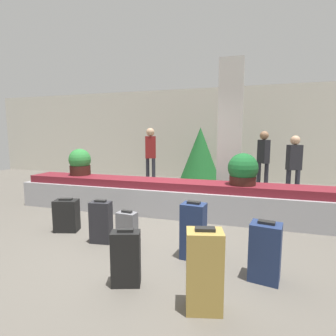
{
  "coord_description": "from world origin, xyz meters",
  "views": [
    {
      "loc": [
        1.52,
        -3.51,
        1.6
      ],
      "look_at": [
        0.0,
        1.43,
        0.93
      ],
      "focal_mm": 28.0,
      "sensor_mm": 36.0,
      "label": 1
    }
  ],
  "objects_px": {
    "potted_plant_0": "(243,170)",
    "traveler_2": "(150,151)",
    "suitcase_1": "(265,252)",
    "potted_plant_1": "(80,162)",
    "suitcase_3": "(204,271)",
    "traveler_0": "(263,156)",
    "decorated_tree": "(200,154)",
    "suitcase_5": "(126,258)",
    "traveler_1": "(294,163)",
    "suitcase_0": "(127,232)",
    "suitcase_2": "(67,215)",
    "pillar": "(230,134)",
    "suitcase_4": "(193,231)",
    "suitcase_6": "(101,222)"
  },
  "relations": [
    {
      "from": "suitcase_4",
      "to": "traveler_1",
      "type": "relative_size",
      "value": 0.48
    },
    {
      "from": "suitcase_1",
      "to": "suitcase_5",
      "type": "relative_size",
      "value": 1.08
    },
    {
      "from": "potted_plant_0",
      "to": "traveler_2",
      "type": "height_order",
      "value": "traveler_2"
    },
    {
      "from": "suitcase_0",
      "to": "suitcase_2",
      "type": "bearing_deg",
      "value": 168.24
    },
    {
      "from": "pillar",
      "to": "traveler_0",
      "type": "relative_size",
      "value": 1.9
    },
    {
      "from": "suitcase_3",
      "to": "potted_plant_1",
      "type": "height_order",
      "value": "potted_plant_1"
    },
    {
      "from": "suitcase_1",
      "to": "suitcase_6",
      "type": "height_order",
      "value": "suitcase_1"
    },
    {
      "from": "suitcase_6",
      "to": "potted_plant_0",
      "type": "relative_size",
      "value": 1.11
    },
    {
      "from": "traveler_2",
      "to": "suitcase_2",
      "type": "bearing_deg",
      "value": -112.29
    },
    {
      "from": "suitcase_0",
      "to": "traveler_0",
      "type": "xyz_separation_m",
      "value": [
        1.95,
        4.51,
        0.73
      ]
    },
    {
      "from": "suitcase_1",
      "to": "suitcase_6",
      "type": "relative_size",
      "value": 1.04
    },
    {
      "from": "suitcase_4",
      "to": "suitcase_5",
      "type": "distance_m",
      "value": 0.99
    },
    {
      "from": "decorated_tree",
      "to": "potted_plant_1",
      "type": "bearing_deg",
      "value": -127.54
    },
    {
      "from": "potted_plant_0",
      "to": "traveler_0",
      "type": "distance_m",
      "value": 2.77
    },
    {
      "from": "suitcase_3",
      "to": "traveler_0",
      "type": "xyz_separation_m",
      "value": [
        0.74,
        5.43,
        0.63
      ]
    },
    {
      "from": "pillar",
      "to": "suitcase_1",
      "type": "xyz_separation_m",
      "value": [
        0.62,
        -3.12,
        -1.28
      ]
    },
    {
      "from": "suitcase_0",
      "to": "suitcase_5",
      "type": "bearing_deg",
      "value": -60.01
    },
    {
      "from": "suitcase_6",
      "to": "traveler_0",
      "type": "xyz_separation_m",
      "value": [
        2.45,
        4.36,
        0.7
      ]
    },
    {
      "from": "suitcase_5",
      "to": "traveler_1",
      "type": "relative_size",
      "value": 0.39
    },
    {
      "from": "potted_plant_1",
      "to": "traveler_2",
      "type": "distance_m",
      "value": 2.66
    },
    {
      "from": "suitcase_0",
      "to": "potted_plant_1",
      "type": "bearing_deg",
      "value": 142.49
    },
    {
      "from": "suitcase_4",
      "to": "decorated_tree",
      "type": "bearing_deg",
      "value": 105.45
    },
    {
      "from": "potted_plant_0",
      "to": "potted_plant_1",
      "type": "bearing_deg",
      "value": 177.94
    },
    {
      "from": "suitcase_4",
      "to": "suitcase_5",
      "type": "bearing_deg",
      "value": -118.26
    },
    {
      "from": "potted_plant_1",
      "to": "traveler_0",
      "type": "height_order",
      "value": "traveler_0"
    },
    {
      "from": "suitcase_5",
      "to": "decorated_tree",
      "type": "relative_size",
      "value": 0.34
    },
    {
      "from": "suitcase_3",
      "to": "decorated_tree",
      "type": "bearing_deg",
      "value": 86.72
    },
    {
      "from": "suitcase_1",
      "to": "decorated_tree",
      "type": "height_order",
      "value": "decorated_tree"
    },
    {
      "from": "pillar",
      "to": "suitcase_1",
      "type": "bearing_deg",
      "value": -78.79
    },
    {
      "from": "suitcase_1",
      "to": "potted_plant_0",
      "type": "distance_m",
      "value": 2.12
    },
    {
      "from": "suitcase_4",
      "to": "potted_plant_1",
      "type": "bearing_deg",
      "value": 154.5
    },
    {
      "from": "suitcase_2",
      "to": "suitcase_1",
      "type": "bearing_deg",
      "value": -27.21
    },
    {
      "from": "suitcase_1",
      "to": "potted_plant_1",
      "type": "height_order",
      "value": "potted_plant_1"
    },
    {
      "from": "suitcase_5",
      "to": "potted_plant_1",
      "type": "distance_m",
      "value": 3.68
    },
    {
      "from": "suitcase_3",
      "to": "traveler_1",
      "type": "height_order",
      "value": "traveler_1"
    },
    {
      "from": "suitcase_5",
      "to": "suitcase_1",
      "type": "bearing_deg",
      "value": 2.61
    },
    {
      "from": "potted_plant_0",
      "to": "traveler_2",
      "type": "distance_m",
      "value": 3.9
    },
    {
      "from": "potted_plant_1",
      "to": "traveler_0",
      "type": "distance_m",
      "value": 4.8
    },
    {
      "from": "traveler_2",
      "to": "decorated_tree",
      "type": "height_order",
      "value": "decorated_tree"
    },
    {
      "from": "traveler_0",
      "to": "suitcase_6",
      "type": "bearing_deg",
      "value": 114.73
    },
    {
      "from": "suitcase_0",
      "to": "potted_plant_1",
      "type": "relative_size",
      "value": 0.97
    },
    {
      "from": "potted_plant_1",
      "to": "traveler_2",
      "type": "relative_size",
      "value": 0.33
    },
    {
      "from": "suitcase_2",
      "to": "decorated_tree",
      "type": "relative_size",
      "value": 0.31
    },
    {
      "from": "traveler_0",
      "to": "potted_plant_1",
      "type": "bearing_deg",
      "value": 86.8
    },
    {
      "from": "pillar",
      "to": "suitcase_3",
      "type": "bearing_deg",
      "value": -89.05
    },
    {
      "from": "potted_plant_0",
      "to": "decorated_tree",
      "type": "distance_m",
      "value": 3.31
    },
    {
      "from": "potted_plant_0",
      "to": "pillar",
      "type": "bearing_deg",
      "value": 105.98
    },
    {
      "from": "suitcase_6",
      "to": "suitcase_5",
      "type": "bearing_deg",
      "value": -54.29
    },
    {
      "from": "potted_plant_1",
      "to": "pillar",
      "type": "bearing_deg",
      "value": 16.99
    },
    {
      "from": "suitcase_0",
      "to": "traveler_2",
      "type": "relative_size",
      "value": 0.32
    }
  ]
}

